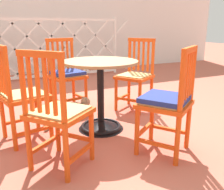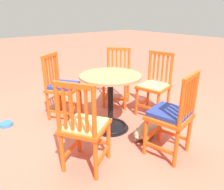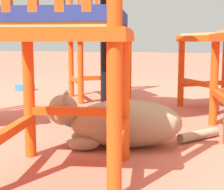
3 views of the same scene
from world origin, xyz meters
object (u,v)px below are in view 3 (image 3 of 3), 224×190
Objects in this scene: cafe_table at (107,67)px; orange_chair_facing_out at (98,37)px; orange_chair_near_fence at (61,30)px; tabby_cat at (117,123)px; pet_water_bowl at (25,87)px.

orange_chair_facing_out reaches higher than cafe_table.
cafe_table is at bearing -81.06° from orange_chair_near_fence.
cafe_table is 0.83× the size of orange_chair_facing_out.
orange_chair_facing_out is (0.30, -0.70, 0.16)m from cafe_table.
orange_chair_facing_out is 1.00× the size of orange_chair_near_fence.
orange_chair_facing_out is at bearing -74.19° from orange_chair_near_fence.
cafe_table is 0.53m from tabby_cat.
tabby_cat is (-0.19, 0.45, -0.19)m from cafe_table.
orange_chair_near_fence is at bearing 123.88° from pet_water_bowl.
tabby_cat is at bearing 131.69° from pet_water_bowl.
orange_chair_near_fence is 0.51m from tabby_cat.
pet_water_bowl is at bearing -48.31° from tabby_cat.
tabby_cat reaches higher than pet_water_bowl.
cafe_table is 1.43m from pet_water_bowl.
orange_chair_facing_out is 1.39× the size of tabby_cat.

